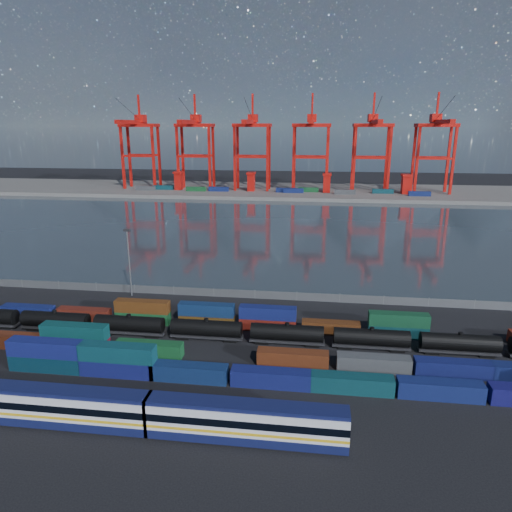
# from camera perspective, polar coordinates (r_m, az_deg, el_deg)

# --- Properties ---
(ground) EXTENTS (700.00, 700.00, 0.00)m
(ground) POSITION_cam_1_polar(r_m,az_deg,el_deg) (84.45, -2.68, -12.16)
(ground) COLOR black
(ground) RESTS_ON ground
(harbor_water) EXTENTS (700.00, 700.00, 0.00)m
(harbor_water) POSITION_cam_1_polar(r_m,az_deg,el_deg) (183.16, 3.03, 3.39)
(harbor_water) COLOR #29343B
(harbor_water) RESTS_ON ground
(far_quay) EXTENTS (700.00, 70.00, 2.00)m
(far_quay) POSITION_cam_1_polar(r_m,az_deg,el_deg) (286.24, 4.69, 8.11)
(far_quay) COLOR #514F4C
(far_quay) RESTS_ON ground
(distant_mountains) EXTENTS (2470.00, 1100.00, 520.00)m
(distant_mountains) POSITION_cam_1_polar(r_m,az_deg,el_deg) (1683.73, 9.76, 21.89)
(distant_mountains) COLOR #1E2630
(distant_mountains) RESTS_ON ground
(passenger_train) EXTENTS (78.50, 3.27, 5.61)m
(passenger_train) POSITION_cam_1_polar(r_m,az_deg,el_deg) (70.97, -23.58, -16.90)
(passenger_train) COLOR silver
(passenger_train) RESTS_ON ground
(container_row_south) EXTENTS (139.82, 2.57, 5.48)m
(container_row_south) POSITION_cam_1_polar(r_m,az_deg,el_deg) (74.18, 4.57, -14.70)
(container_row_south) COLOR #3F4144
(container_row_south) RESTS_ON ground
(container_row_mid) EXTENTS (142.41, 2.49, 5.30)m
(container_row_mid) POSITION_cam_1_polar(r_m,az_deg,el_deg) (82.48, -6.51, -11.75)
(container_row_mid) COLOR #414547
(container_row_mid) RESTS_ON ground
(container_row_north) EXTENTS (141.13, 2.33, 4.96)m
(container_row_north) POSITION_cam_1_polar(r_m,az_deg,el_deg) (93.30, -0.94, -7.96)
(container_row_north) COLOR #102450
(container_row_north) RESTS_ON ground
(tanker_string) EXTENTS (138.15, 3.04, 4.35)m
(tanker_string) POSITION_cam_1_polar(r_m,az_deg,el_deg) (89.24, -6.21, -9.06)
(tanker_string) COLOR black
(tanker_string) RESTS_ON ground
(waterfront_fence) EXTENTS (160.12, 0.12, 2.20)m
(waterfront_fence) POSITION_cam_1_polar(r_m,az_deg,el_deg) (109.27, -0.14, -4.83)
(waterfront_fence) COLOR #595B5E
(waterfront_fence) RESTS_ON ground
(yard_light_mast) EXTENTS (1.60, 0.40, 16.60)m
(yard_light_mast) POSITION_cam_1_polar(r_m,az_deg,el_deg) (112.56, -15.60, -0.36)
(yard_light_mast) COLOR slate
(yard_light_mast) RESTS_ON ground
(gantry_cranes) EXTENTS (197.32, 42.86, 58.03)m
(gantry_cranes) POSITION_cam_1_polar(r_m,az_deg,el_deg) (277.57, 3.19, 15.06)
(gantry_cranes) COLOR red
(gantry_cranes) RESTS_ON ground
(quay_containers) EXTENTS (172.58, 10.99, 2.60)m
(quay_containers) POSITION_cam_1_polar(r_m,az_deg,el_deg) (272.31, 2.22, 8.24)
(quay_containers) COLOR navy
(quay_containers) RESTS_ON far_quay
(straddle_carriers) EXTENTS (140.00, 7.00, 11.10)m
(straddle_carriers) POSITION_cam_1_polar(r_m,az_deg,el_deg) (275.61, 4.10, 9.25)
(straddle_carriers) COLOR red
(straddle_carriers) RESTS_ON far_quay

